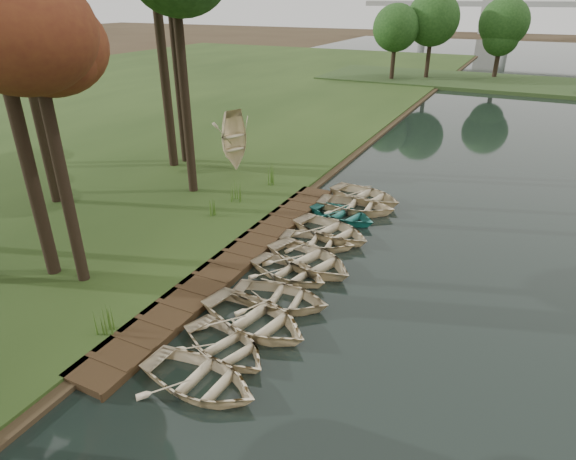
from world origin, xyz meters
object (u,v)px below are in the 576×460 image
at_px(rowboat_0, 199,377).
at_px(stored_rowboat, 235,164).
at_px(boardwalk, 239,257).
at_px(rowboat_1, 226,343).
at_px(rowboat_2, 255,316).

relative_size(rowboat_0, stored_rowboat, 0.98).
xyz_separation_m(boardwalk, rowboat_0, (2.72, -6.45, 0.26)).
height_order(rowboat_1, rowboat_2, rowboat_2).
bearing_deg(rowboat_1, rowboat_0, -154.38).
bearing_deg(rowboat_1, boardwalk, 47.33).
bearing_deg(rowboat_0, boardwalk, 25.83).
bearing_deg(stored_rowboat, rowboat_2, -123.59).
xyz_separation_m(boardwalk, rowboat_1, (2.57, -4.97, 0.23)).
bearing_deg(rowboat_1, rowboat_2, 13.94).
height_order(boardwalk, stored_rowboat, stored_rowboat).
bearing_deg(boardwalk, rowboat_1, -62.64).
xyz_separation_m(rowboat_0, rowboat_1, (-0.15, 1.49, -0.03)).
xyz_separation_m(rowboat_0, stored_rowboat, (-8.28, 15.15, 0.26)).
relative_size(rowboat_1, stored_rowboat, 0.89).
height_order(rowboat_2, stored_rowboat, stored_rowboat).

